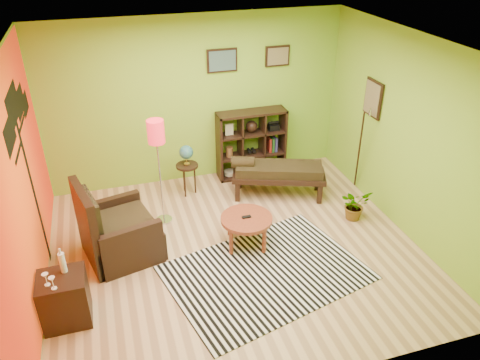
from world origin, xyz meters
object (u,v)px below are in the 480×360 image
object	(u,v)px
floor_lamp	(157,141)
globe_table	(186,158)
armchair	(116,234)
coffee_table	(246,221)
side_cabinet	(65,299)
cube_shelf	(252,144)
bench	(276,172)
potted_plant	(354,207)

from	to	relation	value
floor_lamp	globe_table	size ratio (longest dim) A/B	1.87
armchair	globe_table	bearing A→B (deg)	47.09
coffee_table	side_cabinet	size ratio (longest dim) A/B	0.77
armchair	cube_shelf	world-z (taller)	cube_shelf
floor_lamp	bench	xyz separation A→B (m)	(1.90, 0.21, -0.89)
coffee_table	bench	bearing A→B (deg)	52.40
coffee_table	floor_lamp	xyz separation A→B (m)	(-1.03, 0.91, 0.95)
armchair	side_cabinet	distance (m)	1.22
armchair	globe_table	distance (m)	1.85
coffee_table	potted_plant	size ratio (longest dim) A/B	1.48
globe_table	bench	distance (m)	1.47
floor_lamp	armchair	bearing A→B (deg)	-138.17
globe_table	side_cabinet	bearing A→B (deg)	-128.48
cube_shelf	bench	world-z (taller)	cube_shelf
coffee_table	side_cabinet	world-z (taller)	side_cabinet
cube_shelf	potted_plant	size ratio (longest dim) A/B	2.47
globe_table	bench	world-z (taller)	globe_table
floor_lamp	bench	world-z (taller)	floor_lamp
side_cabinet	floor_lamp	bearing A→B (deg)	50.93
side_cabinet	potted_plant	xyz separation A→B (m)	(4.17, 0.91, -0.12)
bench	potted_plant	xyz separation A→B (m)	(0.91, -0.99, -0.25)
bench	potted_plant	distance (m)	1.37
cube_shelf	bench	bearing A→B (deg)	-79.73
globe_table	bench	bearing A→B (deg)	-19.12
side_cabinet	cube_shelf	bearing A→B (deg)	41.02
globe_table	potted_plant	xyz separation A→B (m)	(2.28, -1.47, -0.48)
globe_table	armchair	bearing A→B (deg)	-132.91
side_cabinet	floor_lamp	size ratio (longest dim) A/B	0.56
armchair	potted_plant	size ratio (longest dim) A/B	2.33
potted_plant	globe_table	bearing A→B (deg)	147.28
armchair	globe_table	size ratio (longest dim) A/B	1.29
coffee_table	cube_shelf	size ratio (longest dim) A/B	0.60
cube_shelf	bench	size ratio (longest dim) A/B	0.75
coffee_table	side_cabinet	distance (m)	2.52
cube_shelf	bench	distance (m)	0.84
armchair	bench	bearing A→B (deg)	18.15
coffee_table	globe_table	xyz separation A→B (m)	(-0.51, 1.60, 0.29)
potted_plant	armchair	bearing A→B (deg)	177.85
coffee_table	bench	xyz separation A→B (m)	(0.87, 1.13, 0.06)
armchair	floor_lamp	distance (m)	1.38
coffee_table	potted_plant	xyz separation A→B (m)	(1.77, 0.14, -0.19)
floor_lamp	cube_shelf	distance (m)	2.16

